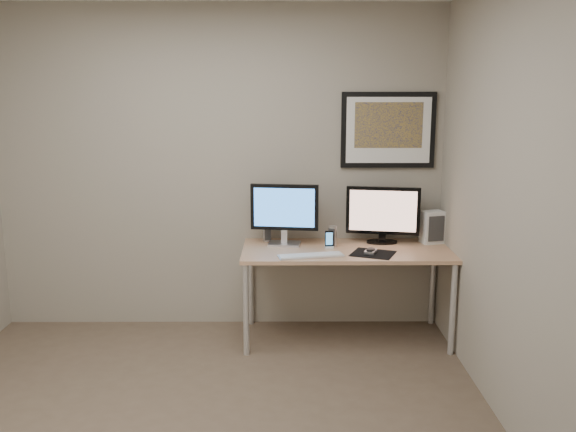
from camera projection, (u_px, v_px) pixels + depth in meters
name	position (u px, v px, depth m)	size (l,w,h in m)	color
floor	(194.00, 430.00, 3.52)	(3.60, 3.60, 0.00)	brown
room	(197.00, 139.00, 3.63)	(3.60, 3.60, 3.60)	white
desk	(346.00, 257.00, 4.71)	(1.60, 0.70, 0.73)	#936647
framed_art	(388.00, 130.00, 4.85)	(0.75, 0.04, 0.60)	black
monitor_large	(284.00, 212.00, 4.76)	(0.53, 0.20, 0.49)	#B6B6BB
monitor_tv	(383.00, 213.00, 4.83)	(0.58, 0.18, 0.46)	black
speaker_left	(267.00, 231.00, 4.93)	(0.06, 0.06, 0.16)	#B6B6BB
speaker_right	(332.00, 236.00, 4.76)	(0.07, 0.07, 0.16)	#B6B6BB
phone_dock	(329.00, 239.00, 4.70)	(0.06, 0.06, 0.14)	black
keyboard	(311.00, 256.00, 4.47)	(0.49, 0.13, 0.02)	silver
mousepad	(373.00, 254.00, 4.55)	(0.30, 0.27, 0.00)	black
mouse	(371.00, 250.00, 4.56)	(0.07, 0.12, 0.04)	black
fan_unit	(432.00, 227.00, 4.86)	(0.17, 0.12, 0.26)	silver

